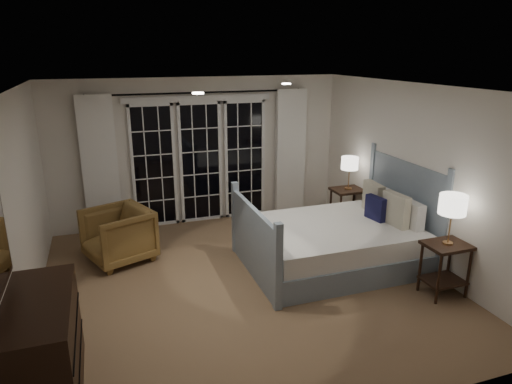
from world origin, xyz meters
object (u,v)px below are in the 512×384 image
object	(u,v)px
lamp_right	(350,164)
dresser	(44,349)
bed	(336,241)
armchair	(118,235)
nightstand_right	(347,202)
nightstand_left	(445,261)
lamp_left	(453,205)

from	to	relation	value
lamp_right	dresser	size ratio (longest dim) A/B	0.42
bed	armchair	bearing A→B (deg)	159.44
nightstand_right	lamp_right	xyz separation A→B (m)	(0.00, 0.00, 0.67)
nightstand_left	lamp_left	xyz separation A→B (m)	(-0.00, 0.00, 0.72)
bed	nightstand_left	size ratio (longest dim) A/B	3.51
bed	lamp_right	xyz separation A→B (m)	(0.84, 1.18, 0.78)
bed	nightstand_left	distance (m)	1.47
dresser	nightstand_right	bearing A→B (deg)	30.93
bed	nightstand_left	xyz separation A→B (m)	(0.84, -1.21, 0.10)
armchair	nightstand_right	bearing A→B (deg)	69.68
bed	dresser	world-z (taller)	bed
lamp_right	nightstand_right	bearing A→B (deg)	180.00
nightstand_left	lamp_left	distance (m)	0.72
armchair	bed	bearing A→B (deg)	47.80
lamp_left	armchair	size ratio (longest dim) A/B	0.72
nightstand_right	armchair	size ratio (longest dim) A/B	0.80
nightstand_left	dresser	bearing A→B (deg)	-176.11
armchair	nightstand_left	bearing A→B (deg)	36.81
nightstand_left	bed	bearing A→B (deg)	124.72
nightstand_right	dresser	xyz separation A→B (m)	(-4.49, -2.69, 0.01)
bed	armchair	distance (m)	3.10
lamp_left	armchair	xyz separation A→B (m)	(-3.74, 2.30, -0.78)
bed	nightstand_right	xyz separation A→B (m)	(0.84, 1.18, 0.11)
lamp_left	lamp_right	bearing A→B (deg)	89.81
nightstand_left	nightstand_right	xyz separation A→B (m)	(0.01, 2.38, 0.01)
nightstand_left	dresser	size ratio (longest dim) A/B	0.52
lamp_right	dresser	bearing A→B (deg)	-149.07
nightstand_left	lamp_left	size ratio (longest dim) A/B	1.10
nightstand_left	dresser	world-z (taller)	dresser
lamp_left	dresser	size ratio (longest dim) A/B	0.47
bed	nightstand_left	bearing A→B (deg)	-55.28
bed	nightstand_right	size ratio (longest dim) A/B	3.47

